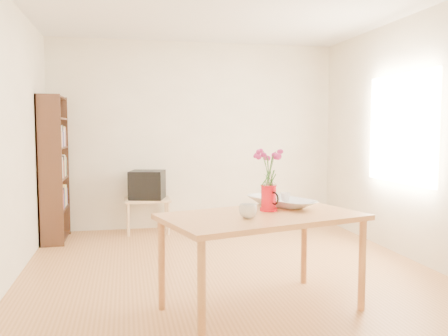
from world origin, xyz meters
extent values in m
plane|color=#A76D3B|center=(0.00, 0.00, 0.00)|extent=(4.50, 4.50, 0.00)
plane|color=beige|center=(0.00, 2.25, 1.30)|extent=(4.00, 0.00, 4.00)
plane|color=beige|center=(0.00, -2.25, 1.30)|extent=(4.00, 0.00, 4.00)
plane|color=beige|center=(-2.00, 0.00, 1.30)|extent=(0.00, 4.50, 4.50)
plane|color=beige|center=(2.00, 0.00, 1.30)|extent=(0.00, 4.50, 4.50)
plane|color=white|center=(1.98, 0.30, 1.40)|extent=(0.00, 1.30, 1.30)
cube|color=#BD7741|center=(0.03, -0.96, 0.73)|extent=(1.66, 1.22, 0.04)
cylinder|color=#BD7741|center=(-0.52, -1.50, 0.35)|extent=(0.06, 0.06, 0.71)
cylinder|color=#BD7741|center=(0.79, -1.12, 0.35)|extent=(0.06, 0.06, 0.71)
cylinder|color=#BD7741|center=(-0.72, -0.80, 0.35)|extent=(0.06, 0.06, 0.71)
cylinder|color=#BD7741|center=(0.59, -0.43, 0.35)|extent=(0.06, 0.06, 0.71)
cube|color=tan|center=(-0.70, 1.97, 0.45)|extent=(0.60, 0.45, 0.03)
cylinder|color=tan|center=(-0.96, 1.78, 0.22)|extent=(0.04, 0.04, 0.43)
cylinder|color=tan|center=(-0.44, 1.78, 0.22)|extent=(0.04, 0.04, 0.43)
cylinder|color=tan|center=(-0.96, 2.15, 0.22)|extent=(0.04, 0.04, 0.43)
cylinder|color=tan|center=(-0.44, 2.15, 0.22)|extent=(0.04, 0.04, 0.43)
cube|color=black|center=(-1.85, 1.41, 0.90)|extent=(0.28, 0.02, 1.80)
cube|color=black|center=(-1.85, 2.09, 0.90)|extent=(0.28, 0.03, 1.80)
cube|color=black|center=(-1.98, 1.75, 0.90)|extent=(0.02, 0.70, 1.80)
cube|color=black|center=(-1.85, 1.75, 0.04)|extent=(0.27, 0.65, 0.02)
cube|color=black|center=(-1.85, 1.75, 0.40)|extent=(0.27, 0.65, 0.02)
cube|color=black|center=(-1.85, 1.75, 0.78)|extent=(0.27, 0.65, 0.02)
cube|color=black|center=(-1.85, 1.75, 1.16)|extent=(0.27, 0.65, 0.02)
cube|color=black|center=(-1.85, 1.75, 1.52)|extent=(0.27, 0.65, 0.02)
cube|color=black|center=(-1.85, 1.75, 1.78)|extent=(0.27, 0.65, 0.02)
cylinder|color=red|center=(0.13, -0.83, 0.85)|extent=(0.12, 0.12, 0.20)
cylinder|color=red|center=(0.13, -0.83, 0.76)|extent=(0.14, 0.14, 0.02)
cylinder|color=red|center=(0.13, -0.83, 0.95)|extent=(0.13, 0.13, 0.01)
cone|color=red|center=(0.11, -0.88, 0.93)|extent=(0.06, 0.08, 0.06)
torus|color=black|center=(0.15, -0.76, 0.86)|extent=(0.05, 0.10, 0.10)
imported|color=white|center=(-0.11, -1.09, 0.80)|extent=(0.18, 0.18, 0.10)
imported|color=white|center=(0.29, -0.64, 0.96)|extent=(0.60, 0.60, 0.42)
imported|color=white|center=(0.25, -0.64, 0.91)|extent=(0.09, 0.09, 0.06)
imported|color=white|center=(0.34, -0.62, 0.92)|extent=(0.09, 0.09, 0.07)
cube|color=black|center=(-0.70, 1.97, 0.65)|extent=(0.52, 0.49, 0.38)
cube|color=black|center=(-0.70, 2.04, 0.67)|extent=(0.35, 0.29, 0.26)
cube|color=black|center=(-0.70, 1.77, 0.67)|extent=(0.33, 0.10, 0.26)
camera|label=1|loc=(-0.98, -4.39, 1.41)|focal=38.00mm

